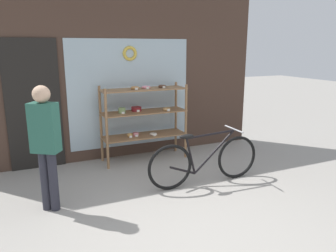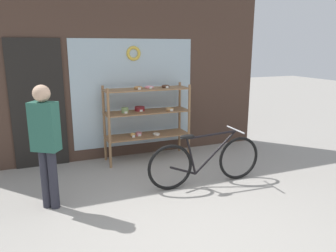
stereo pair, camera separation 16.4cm
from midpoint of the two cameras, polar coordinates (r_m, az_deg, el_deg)
ground_plane at (r=3.77m, az=5.11°, el=-17.89°), size 30.00×30.00×0.00m
storefront_facade at (r=5.86m, az=-7.60°, el=8.96°), size 5.38×0.13×3.06m
display_case at (r=5.71m, az=-2.92°, el=2.20°), size 1.47×0.46×1.33m
bicycle at (r=4.80m, az=7.52°, el=-6.06°), size 1.77×0.46×0.79m
pedestrian at (r=4.15m, az=-19.49°, el=-2.07°), size 0.37×0.33×1.54m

